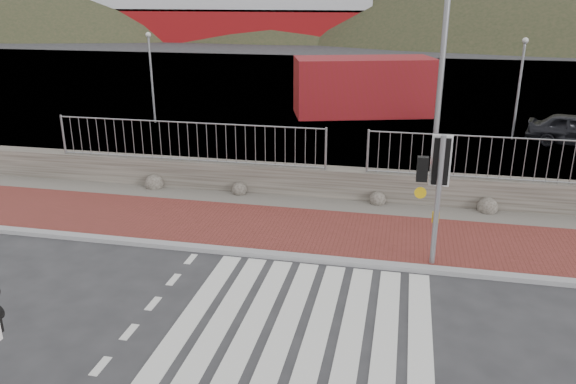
# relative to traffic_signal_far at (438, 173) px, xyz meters

# --- Properties ---
(ground) EXTENTS (220.00, 220.00, 0.00)m
(ground) POSITION_rel_traffic_signal_far_xyz_m (-2.33, -3.31, -2.15)
(ground) COLOR #28282B
(ground) RESTS_ON ground
(sidewalk_far) EXTENTS (40.00, 3.00, 0.08)m
(sidewalk_far) POSITION_rel_traffic_signal_far_xyz_m (-2.33, 1.19, -2.11)
(sidewalk_far) COLOR maroon
(sidewalk_far) RESTS_ON ground
(kerb_far) EXTENTS (40.00, 0.25, 0.12)m
(kerb_far) POSITION_rel_traffic_signal_far_xyz_m (-2.33, -0.31, -2.10)
(kerb_far) COLOR gray
(kerb_far) RESTS_ON ground
(zebra_crossing) EXTENTS (4.62, 5.60, 0.01)m
(zebra_crossing) POSITION_rel_traffic_signal_far_xyz_m (-2.33, -3.31, -2.15)
(zebra_crossing) COLOR silver
(zebra_crossing) RESTS_ON ground
(gravel_strip) EXTENTS (40.00, 1.50, 0.06)m
(gravel_strip) POSITION_rel_traffic_signal_far_xyz_m (-2.33, 3.19, -2.12)
(gravel_strip) COLOR #59544C
(gravel_strip) RESTS_ON ground
(stone_wall) EXTENTS (40.00, 0.60, 0.90)m
(stone_wall) POSITION_rel_traffic_signal_far_xyz_m (-2.33, 3.99, -1.70)
(stone_wall) COLOR #47423A
(stone_wall) RESTS_ON ground
(railing) EXTENTS (18.07, 0.07, 1.22)m
(railing) POSITION_rel_traffic_signal_far_xyz_m (-2.33, 3.84, -0.33)
(railing) COLOR gray
(railing) RESTS_ON stone_wall
(quay) EXTENTS (120.00, 40.00, 0.50)m
(quay) POSITION_rel_traffic_signal_far_xyz_m (-2.33, 24.59, -2.15)
(quay) COLOR #4C4C4F
(quay) RESTS_ON ground
(water) EXTENTS (220.00, 50.00, 0.05)m
(water) POSITION_rel_traffic_signal_far_xyz_m (-2.33, 59.59, -2.15)
(water) COLOR #3F4C54
(water) RESTS_ON ground
(hills_backdrop) EXTENTS (254.00, 90.00, 100.00)m
(hills_backdrop) POSITION_rel_traffic_signal_far_xyz_m (4.41, 84.59, -25.21)
(hills_backdrop) COLOR #28301D
(hills_backdrop) RESTS_ON ground
(traffic_signal_far) EXTENTS (0.71, 0.26, 2.98)m
(traffic_signal_far) POSITION_rel_traffic_signal_far_xyz_m (0.00, 0.00, 0.00)
(traffic_signal_far) COLOR gray
(traffic_signal_far) RESTS_ON ground
(streetlight) EXTENTS (1.90, 0.77, 9.19)m
(streetlight) POSITION_rel_traffic_signal_far_xyz_m (0.29, 4.74, 3.02)
(streetlight) COLOR gray
(streetlight) RESTS_ON ground
(shipping_container) EXTENTS (7.24, 4.62, 2.80)m
(shipping_container) POSITION_rel_traffic_signal_far_xyz_m (-2.90, 16.52, -0.75)
(shipping_container) COLOR maroon
(shipping_container) RESTS_ON ground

